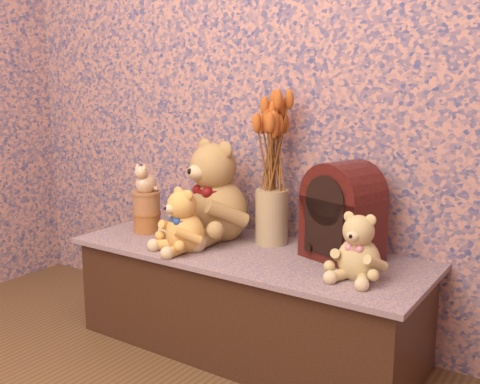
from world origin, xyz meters
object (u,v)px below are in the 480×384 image
object	(u,v)px
cathedral_radio	(343,211)
biscuit_tin_lower	(147,222)
teddy_large	(217,186)
teddy_medium	(185,217)
ceramic_vase	(272,217)
cat_figurine	(146,177)
teddy_small	(359,243)

from	to	relation	value
cathedral_radio	biscuit_tin_lower	bearing A→B (deg)	-154.37
teddy_large	teddy_medium	bearing A→B (deg)	-71.72
cathedral_radio	ceramic_vase	bearing A→B (deg)	-168.22
teddy_large	teddy_medium	size ratio (longest dim) A/B	1.67
teddy_medium	cat_figurine	bearing A→B (deg)	-176.91
teddy_small	cat_figurine	distance (m)	1.00
teddy_medium	ceramic_vase	distance (m)	0.36
teddy_small	cat_figurine	world-z (taller)	cat_figurine
teddy_medium	cathedral_radio	bearing A→B (deg)	46.84
teddy_small	ceramic_vase	xyz separation A→B (m)	(-0.45, 0.19, -0.01)
teddy_small	cat_figurine	size ratio (longest dim) A/B	1.82
teddy_large	teddy_small	bearing A→B (deg)	6.00
teddy_large	ceramic_vase	world-z (taller)	teddy_large
biscuit_tin_lower	cat_figurine	distance (m)	0.20
cathedral_radio	biscuit_tin_lower	size ratio (longest dim) A/B	3.11
teddy_medium	cat_figurine	size ratio (longest dim) A/B	1.99
cathedral_radio	ceramic_vase	size ratio (longest dim) A/B	1.65
cat_figurine	teddy_medium	bearing A→B (deg)	-28.86
cathedral_radio	biscuit_tin_lower	distance (m)	0.88
teddy_large	teddy_small	xyz separation A→B (m)	(0.69, -0.14, -0.10)
teddy_medium	biscuit_tin_lower	world-z (taller)	teddy_medium
cathedral_radio	ceramic_vase	xyz separation A→B (m)	(-0.32, 0.03, -0.07)
teddy_medium	biscuit_tin_lower	bearing A→B (deg)	-176.91
teddy_medium	cathedral_radio	distance (m)	0.60
teddy_medium	ceramic_vase	xyz separation A→B (m)	(0.23, 0.27, -0.02)
teddy_large	biscuit_tin_lower	distance (m)	0.37
cathedral_radio	teddy_large	bearing A→B (deg)	-160.32
cat_figurine	teddy_small	bearing A→B (deg)	-10.75
teddy_small	teddy_large	bearing A→B (deg)	169.66
teddy_large	teddy_small	world-z (taller)	teddy_large
teddy_large	biscuit_tin_lower	size ratio (longest dim) A/B	3.78
ceramic_vase	teddy_large	bearing A→B (deg)	-167.03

